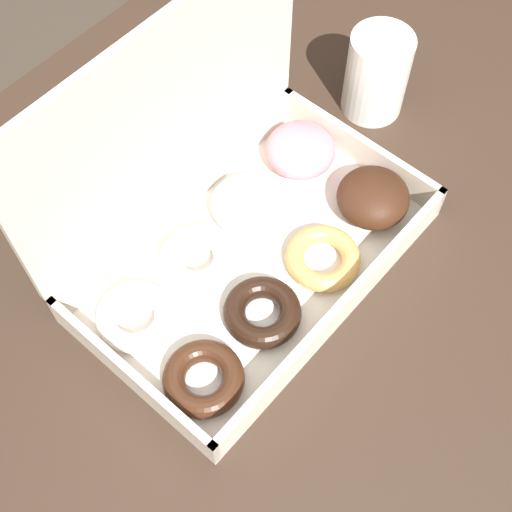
% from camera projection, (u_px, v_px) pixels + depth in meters
% --- Properties ---
extents(ground_plane, '(8.00, 8.00, 0.00)m').
position_uv_depth(ground_plane, '(292.00, 469.00, 1.39)').
color(ground_plane, '#42382D').
extents(dining_table, '(1.07, 0.98, 0.74)m').
position_uv_depth(dining_table, '(317.00, 338.00, 0.83)').
color(dining_table, '#38281E').
rests_on(dining_table, ground_plane).
extents(donut_box, '(0.37, 0.23, 0.27)m').
position_uv_depth(donut_box, '(247.00, 219.00, 0.74)').
color(donut_box, silver).
rests_on(donut_box, dining_table).
extents(coffee_mug, '(0.07, 0.07, 0.11)m').
position_uv_depth(coffee_mug, '(377.00, 73.00, 0.84)').
color(coffee_mug, white).
rests_on(coffee_mug, dining_table).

